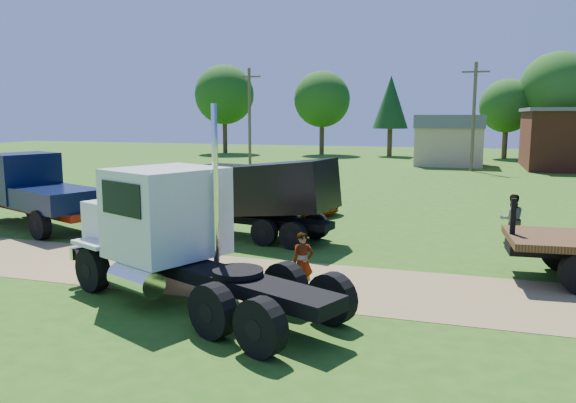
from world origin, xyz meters
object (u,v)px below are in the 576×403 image
(white_semi_tractor, at_px, (168,232))
(orange_pickup, at_px, (288,195))
(black_dump_truck, at_px, (251,193))
(navy_truck, at_px, (31,190))
(spectator_a, at_px, (303,263))

(white_semi_tractor, distance_m, orange_pickup, 13.42)
(black_dump_truck, bearing_deg, white_semi_tractor, -75.29)
(navy_truck, height_order, orange_pickup, navy_truck)
(black_dump_truck, distance_m, navy_truck, 9.66)
(white_semi_tractor, height_order, orange_pickup, white_semi_tractor)
(black_dump_truck, xyz_separation_m, navy_truck, (-9.63, -0.70, -0.15))
(black_dump_truck, bearing_deg, orange_pickup, 105.30)
(white_semi_tractor, height_order, navy_truck, white_semi_tractor)
(orange_pickup, xyz_separation_m, spectator_a, (4.22, -12.02, 0.02))
(white_semi_tractor, bearing_deg, orange_pickup, 118.27)
(navy_truck, bearing_deg, white_semi_tractor, -10.59)
(black_dump_truck, xyz_separation_m, orange_pickup, (-0.50, 6.15, -0.94))
(white_semi_tractor, bearing_deg, spectator_a, 46.46)
(white_semi_tractor, xyz_separation_m, navy_truck, (-10.14, 6.50, -0.12))
(navy_truck, relative_size, spectator_a, 4.46)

